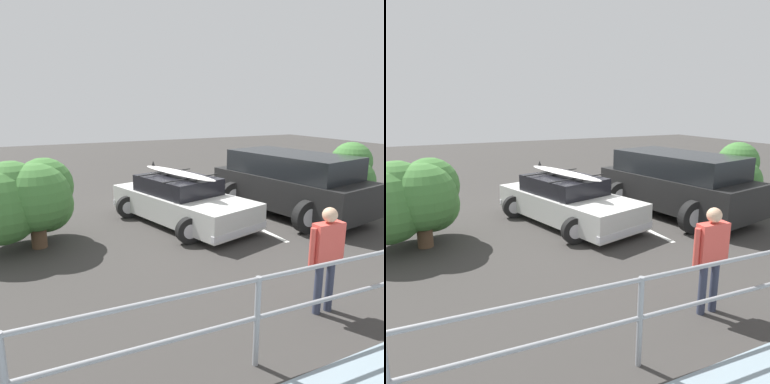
# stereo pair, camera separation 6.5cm
# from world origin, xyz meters

# --- Properties ---
(ground_plane) EXTENTS (44.00, 44.00, 0.02)m
(ground_plane) POSITION_xyz_m (0.00, 0.00, -0.01)
(ground_plane) COLOR #383533
(ground_plane) RESTS_ON ground
(parking_stripe) EXTENTS (0.12, 4.79, 0.00)m
(parking_stripe) POSITION_xyz_m (-0.85, 0.28, 0.00)
(parking_stripe) COLOR silver
(parking_stripe) RESTS_ON ground
(sedan_car) EXTENTS (2.93, 4.50, 1.49)m
(sedan_car) POSITION_xyz_m (0.70, 0.24, 0.59)
(sedan_car) COLOR silver
(sedan_car) RESTS_ON ground
(suv_car) EXTENTS (3.16, 4.78, 1.73)m
(suv_car) POSITION_xyz_m (-2.38, 0.87, 0.91)
(suv_car) COLOR black
(suv_car) RESTS_ON ground
(person_bystander) EXTENTS (0.63, 0.22, 1.62)m
(person_bystander) POSITION_xyz_m (0.62, 5.19, 0.98)
(person_bystander) COLOR #33384C
(person_bystander) RESTS_ON ground
(bush_near_left) EXTENTS (2.32, 2.00, 1.93)m
(bush_near_left) POSITION_xyz_m (4.49, 0.40, 1.09)
(bush_near_left) COLOR brown
(bush_near_left) RESTS_ON ground
(bush_near_right) EXTENTS (1.57, 1.54, 2.00)m
(bush_near_right) POSITION_xyz_m (-4.03, 1.44, 1.04)
(bush_near_right) COLOR brown
(bush_near_right) RESTS_ON ground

